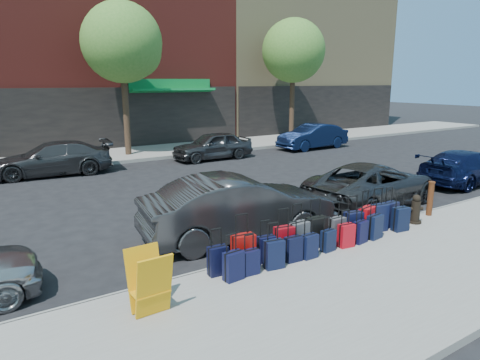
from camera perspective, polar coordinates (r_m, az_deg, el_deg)
ground at (r=13.49m, az=-3.72°, el=-3.04°), size 120.00×120.00×0.00m
sidewalk_near at (r=8.72m, az=18.10°, el=-12.43°), size 60.00×4.00×0.15m
sidewalk_far at (r=22.54m, az=-16.23°, el=3.20°), size 60.00×4.00×0.15m
curb_near at (r=9.99m, az=9.05°, el=-8.60°), size 60.00×0.08×0.15m
curb_far at (r=20.64m, az=-14.59°, el=2.43°), size 60.00×0.08×0.15m
building_right at (r=37.20m, az=4.69°, el=21.14°), size 15.00×12.12×18.00m
tree_center at (r=22.02m, az=-15.08°, el=17.01°), size 3.80×3.80×7.27m
tree_right at (r=27.21m, az=7.37°, el=16.50°), size 3.80×3.80×7.27m
suitcase_front_0 at (r=8.21m, az=-2.97°, el=-10.66°), size 0.39×0.23×0.90m
suitcase_front_1 at (r=8.48m, az=0.45°, el=-9.43°), size 0.47×0.30×1.08m
suitcase_front_2 at (r=8.77m, az=3.51°, el=-9.15°), size 0.38×0.24×0.87m
suitcase_front_3 at (r=9.08m, az=5.94°, el=-8.10°), size 0.45×0.30×1.02m
suitcase_front_4 at (r=9.32m, az=7.83°, el=-7.50°), size 0.45×0.26×1.06m
suitcase_front_5 at (r=9.64m, az=10.18°, el=-6.82°), size 0.47×0.29×1.08m
suitcase_front_6 at (r=9.98m, az=12.75°, el=-6.52°), size 0.39×0.22×0.94m
suitcase_front_7 at (r=10.34m, az=14.85°, el=-5.81°), size 0.45×0.30×1.01m
suitcase_front_8 at (r=10.69m, az=16.54°, el=-5.19°), size 0.48×0.33×1.07m
suitcase_front_9 at (r=10.99m, az=17.97°, el=-4.80°), size 0.47×0.31×1.07m
suitcase_front_10 at (r=11.42m, az=19.36°, el=-4.33°), size 0.43×0.25×1.00m
suitcase_back_0 at (r=8.00m, az=-0.88°, el=-11.36°), size 0.39×0.24×0.88m
suitcase_back_1 at (r=8.23m, az=1.40°, el=-10.86°), size 0.34×0.21×0.79m
suitcase_back_2 at (r=8.49m, az=4.55°, el=-9.83°), size 0.42×0.28×0.92m
suitcase_back_3 at (r=8.85m, az=7.12°, el=-9.10°), size 0.36×0.23×0.84m
suitcase_back_4 at (r=9.05m, az=9.25°, el=-8.70°), size 0.35×0.21×0.82m
suitcase_back_5 at (r=9.47m, az=11.67°, el=-7.91°), size 0.33×0.21×0.76m
suitcase_back_6 at (r=9.79m, az=13.97°, el=-7.18°), size 0.38×0.25×0.84m
suitcase_back_7 at (r=10.11m, az=15.76°, el=-6.66°), size 0.37×0.25×0.82m
suitcase_back_8 at (r=10.46m, az=17.52°, el=-5.96°), size 0.41×0.27×0.91m
suitcase_back_10 at (r=11.19m, az=20.61°, el=-4.89°), size 0.43×0.28×0.95m
fire_hydrant at (r=11.93m, az=22.38°, el=-3.70°), size 0.38×0.34×0.75m
bollard at (r=12.71m, az=24.05°, el=-2.20°), size 0.17×0.17×0.94m
display_rack at (r=7.03m, az=-12.00°, el=-13.24°), size 0.59×0.65×1.02m
car_near_1 at (r=10.27m, az=-0.16°, el=-3.70°), size 4.85×2.20×1.54m
car_near_2 at (r=13.70m, az=17.23°, el=-0.52°), size 4.93×2.72×1.31m
car_near_3 at (r=17.89m, az=27.92°, el=1.53°), size 4.38×1.90×1.26m
car_far_1 at (r=18.87m, az=-23.78°, el=2.61°), size 4.79×2.33×1.34m
car_far_2 at (r=20.87m, az=-3.67°, el=4.60°), size 3.95×1.60×1.34m
car_far_3 at (r=24.49m, az=9.67°, el=5.75°), size 4.26×1.59×1.39m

